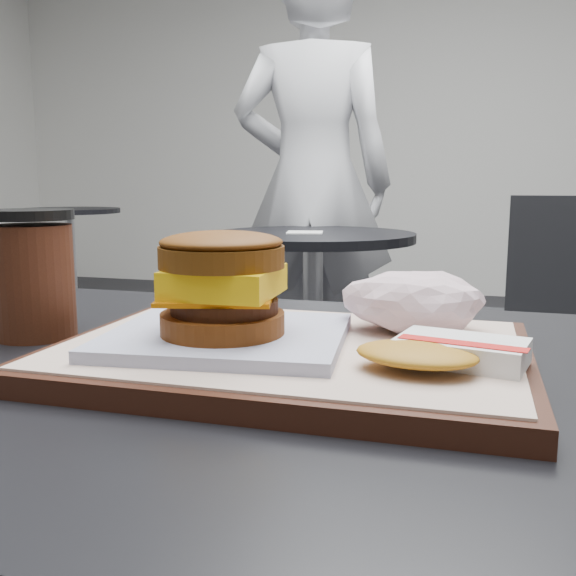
# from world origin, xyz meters

# --- Properties ---
(customer_table) EXTENTS (0.80, 0.60, 0.77)m
(customer_table) POSITION_xyz_m (0.00, 0.00, 0.58)
(customer_table) COLOR #A5A5AA
(customer_table) RESTS_ON ground
(serving_tray) EXTENTS (0.38, 0.28, 0.02)m
(serving_tray) POSITION_xyz_m (0.04, 0.01, 0.78)
(serving_tray) COLOR black
(serving_tray) RESTS_ON customer_table
(breakfast_sandwich) EXTENTS (0.21, 0.19, 0.09)m
(breakfast_sandwich) POSITION_xyz_m (-0.01, -0.01, 0.83)
(breakfast_sandwich) COLOR silver
(breakfast_sandwich) RESTS_ON serving_tray
(hash_brown) EXTENTS (0.13, 0.10, 0.02)m
(hash_brown) POSITION_xyz_m (0.16, -0.03, 0.80)
(hash_brown) COLOR white
(hash_brown) RESTS_ON serving_tray
(crumpled_wrapper) EXTENTS (0.12, 0.10, 0.05)m
(crumpled_wrapper) POSITION_xyz_m (0.13, 0.08, 0.82)
(crumpled_wrapper) COLOR white
(crumpled_wrapper) RESTS_ON serving_tray
(coffee_cup) EXTENTS (0.08, 0.08, 0.12)m
(coffee_cup) POSITION_xyz_m (-0.23, 0.04, 0.83)
(coffee_cup) COLOR #3B190E
(coffee_cup) RESTS_ON customer_table
(neighbor_table) EXTENTS (0.70, 0.70, 0.75)m
(neighbor_table) POSITION_xyz_m (-0.35, 1.65, 0.55)
(neighbor_table) COLOR black
(neighbor_table) RESTS_ON ground
(napkin) EXTENTS (0.14, 0.14, 0.00)m
(napkin) POSITION_xyz_m (-0.37, 1.62, 0.75)
(napkin) COLOR white
(napkin) RESTS_ON neighbor_table
(neighbor_chair) EXTENTS (0.61, 0.43, 0.88)m
(neighbor_chair) POSITION_xyz_m (0.36, 1.66, 0.51)
(neighbor_chair) COLOR #B4B4B9
(neighbor_chair) RESTS_ON ground
(patron) EXTENTS (0.72, 0.52, 1.84)m
(patron) POSITION_xyz_m (-0.47, 2.14, 0.92)
(patron) COLOR silver
(patron) RESTS_ON ground
(bg_table_mid) EXTENTS (0.66, 0.66, 0.75)m
(bg_table_mid) POSITION_xyz_m (-2.40, 3.20, 0.56)
(bg_table_mid) COLOR black
(bg_table_mid) RESTS_ON ground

